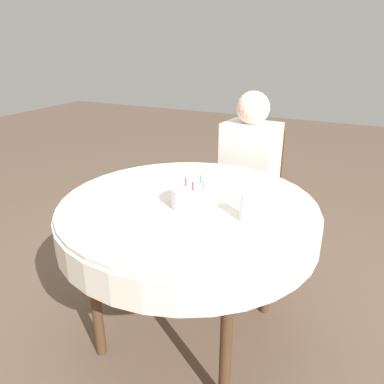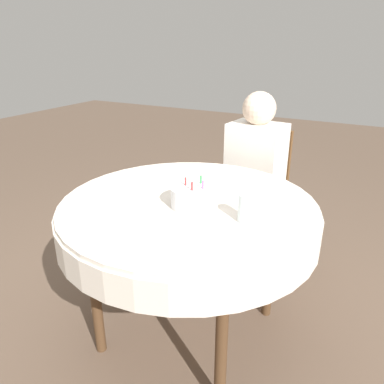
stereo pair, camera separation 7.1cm
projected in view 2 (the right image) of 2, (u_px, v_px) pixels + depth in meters
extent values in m
plane|color=brown|center=(189.00, 330.00, 2.02)|extent=(12.00, 12.00, 0.00)
cylinder|color=silver|center=(188.00, 203.00, 1.73)|extent=(1.18, 1.18, 0.02)
cylinder|color=silver|center=(188.00, 218.00, 1.76)|extent=(1.20, 1.20, 0.14)
cylinder|color=#4C331E|center=(95.00, 289.00, 1.75)|extent=(0.05, 0.05, 0.74)
cylinder|color=#4C331E|center=(222.00, 337.00, 1.47)|extent=(0.05, 0.05, 0.74)
cylinder|color=#4C331E|center=(167.00, 230.00, 2.29)|extent=(0.05, 0.05, 0.74)
cylinder|color=#4C331E|center=(271.00, 258.00, 2.00)|extent=(0.05, 0.05, 0.74)
cube|color=brown|center=(253.00, 197.00, 2.53)|extent=(0.41, 0.41, 0.04)
cube|color=brown|center=(266.00, 158.00, 2.58)|extent=(0.34, 0.06, 0.42)
cylinder|color=brown|center=(220.00, 231.00, 2.58)|extent=(0.04, 0.04, 0.44)
cylinder|color=brown|center=(263.00, 245.00, 2.42)|extent=(0.04, 0.04, 0.44)
cylinder|color=brown|center=(241.00, 214.00, 2.83)|extent=(0.04, 0.04, 0.44)
cylinder|color=brown|center=(282.00, 225.00, 2.67)|extent=(0.04, 0.04, 0.44)
cylinder|color=beige|center=(229.00, 233.00, 2.53)|extent=(0.09, 0.09, 0.48)
cylinder|color=beige|center=(252.00, 240.00, 2.44)|extent=(0.09, 0.09, 0.48)
cube|color=silver|center=(256.00, 160.00, 2.44)|extent=(0.36, 0.28, 0.48)
sphere|color=beige|center=(259.00, 109.00, 2.31)|extent=(0.21, 0.21, 0.21)
cylinder|color=white|center=(194.00, 197.00, 1.66)|extent=(0.21, 0.21, 0.09)
cylinder|color=#D166B2|center=(203.00, 185.00, 1.62)|extent=(0.01, 0.01, 0.04)
cylinder|color=green|center=(201.00, 180.00, 1.68)|extent=(0.01, 0.01, 0.04)
cylinder|color=red|center=(186.00, 181.00, 1.66)|extent=(0.01, 0.01, 0.04)
cylinder|color=red|center=(192.00, 186.00, 1.60)|extent=(0.01, 0.01, 0.04)
cylinder|color=silver|center=(246.00, 208.00, 1.52)|extent=(0.06, 0.06, 0.12)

